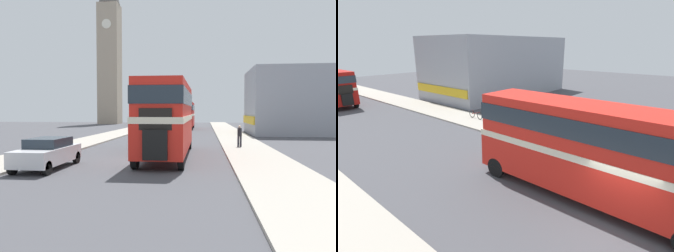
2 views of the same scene
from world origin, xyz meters
TOP-DOWN VIEW (x-y plane):
  - ground_plane at (0.00, 0.00)m, footprint 120.00×120.00m
  - sidewalk_right at (6.75, 0.00)m, footprint 3.50×120.00m
  - double_decker_bus at (1.47, 2.03)m, footprint 2.51×10.60m
  - pedestrian_walking at (6.26, 7.14)m, footprint 0.32×0.32m
  - bicycle_on_pavement at (7.23, 15.27)m, footprint 0.05×1.76m
  - shop_building_block at (18.86, 23.07)m, footprint 19.72×9.84m

SIDE VIEW (x-z plane):
  - ground_plane at x=0.00m, z-range 0.00..0.00m
  - sidewalk_right at x=6.75m, z-range 0.00..0.12m
  - bicycle_on_pavement at x=7.23m, z-range 0.09..0.87m
  - pedestrian_walking at x=6.26m, z-range 0.22..1.80m
  - double_decker_bus at x=1.47m, z-range 0.40..4.76m
  - shop_building_block at x=18.86m, z-range 0.00..7.73m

